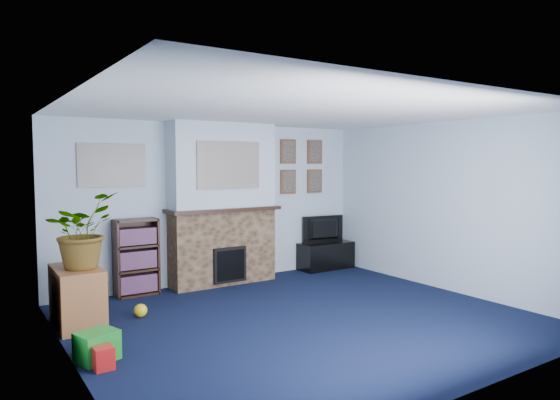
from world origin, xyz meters
TOP-DOWN VIEW (x-y plane):
  - floor at (0.00, 0.00)m, footprint 5.00×4.50m
  - ceiling at (0.00, 0.00)m, footprint 5.00×4.50m
  - wall_back at (0.00, 2.25)m, footprint 5.00×0.04m
  - wall_front at (0.00, -2.25)m, footprint 5.00×0.04m
  - wall_left at (-2.50, 0.00)m, footprint 0.04×4.50m
  - wall_right at (2.50, 0.00)m, footprint 0.04×4.50m
  - chimney_breast at (0.00, 2.05)m, footprint 1.72×0.50m
  - collage_main at (0.00, 1.84)m, footprint 1.00×0.03m
  - collage_left at (-1.55, 2.23)m, footprint 0.90×0.03m
  - portrait_tl at (1.30, 2.23)m, footprint 0.30×0.03m
  - portrait_tr at (1.85, 2.23)m, footprint 0.30×0.03m
  - portrait_bl at (1.30, 2.23)m, footprint 0.30×0.03m
  - portrait_br at (1.85, 2.23)m, footprint 0.30×0.03m
  - tv_stand at (1.95, 2.03)m, footprint 0.96×0.40m
  - television at (1.95, 2.05)m, footprint 0.79×0.20m
  - bookshelf at (-1.29, 2.11)m, footprint 0.58×0.28m
  - sideboard at (-2.24, 1.19)m, footprint 0.47×0.84m
  - potted_plant at (-2.19, 1.14)m, footprint 0.99×0.98m
  - mantel_clock at (-0.02, 2.00)m, footprint 0.10×0.06m
  - mantel_candle at (0.27, 2.00)m, footprint 0.06×0.06m
  - mantel_teddy at (-0.54, 2.00)m, footprint 0.13×0.13m
  - mantel_can at (0.64, 2.00)m, footprint 0.06×0.06m
  - green_crate at (-2.30, 0.03)m, footprint 0.41×0.37m
  - toy_ball at (-1.56, 1.09)m, footprint 0.16×0.16m
  - toy_block at (-2.30, -0.20)m, footprint 0.17×0.17m
  - toy_tube at (-2.26, 0.26)m, footprint 0.33×0.15m

SIDE VIEW (x-z plane):
  - floor at x=0.00m, z-range -0.01..0.01m
  - toy_tube at x=-2.26m, z-range -0.02..0.16m
  - toy_ball at x=-1.56m, z-range 0.01..0.17m
  - toy_block at x=-2.30m, z-range 0.01..0.21m
  - green_crate at x=-2.30m, z-range 0.00..0.28m
  - tv_stand at x=1.95m, z-range 0.00..0.45m
  - sideboard at x=-2.24m, z-range 0.02..0.68m
  - bookshelf at x=-1.29m, z-range -0.02..1.03m
  - television at x=1.95m, z-range 0.46..0.90m
  - potted_plant at x=-2.19m, z-range 0.65..1.48m
  - chimney_breast at x=0.00m, z-range -0.02..2.38m
  - wall_back at x=0.00m, z-range 0.00..2.40m
  - wall_front at x=0.00m, z-range 0.00..2.40m
  - wall_left at x=-2.50m, z-range 0.00..2.40m
  - wall_right at x=2.50m, z-range 0.00..2.40m
  - mantel_can at x=0.64m, z-range 1.15..1.27m
  - mantel_teddy at x=-0.54m, z-range 1.15..1.28m
  - mantel_clock at x=-0.02m, z-range 1.15..1.29m
  - mantel_candle at x=0.27m, z-range 1.14..1.32m
  - portrait_bl at x=1.30m, z-range 1.30..1.70m
  - portrait_br at x=1.85m, z-range 1.30..1.70m
  - collage_left at x=-1.55m, z-range 1.49..2.07m
  - collage_main at x=0.00m, z-range 1.44..2.12m
  - portrait_tl at x=1.30m, z-range 1.80..2.20m
  - portrait_tr at x=1.85m, z-range 1.80..2.20m
  - ceiling at x=0.00m, z-range 2.40..2.40m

